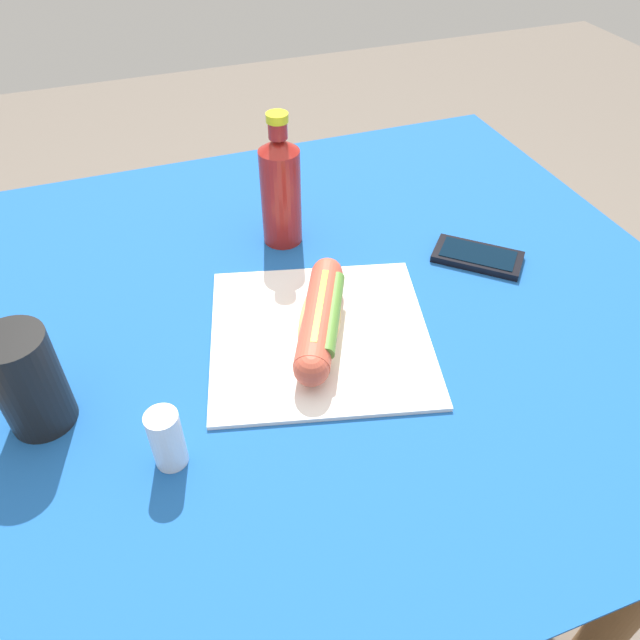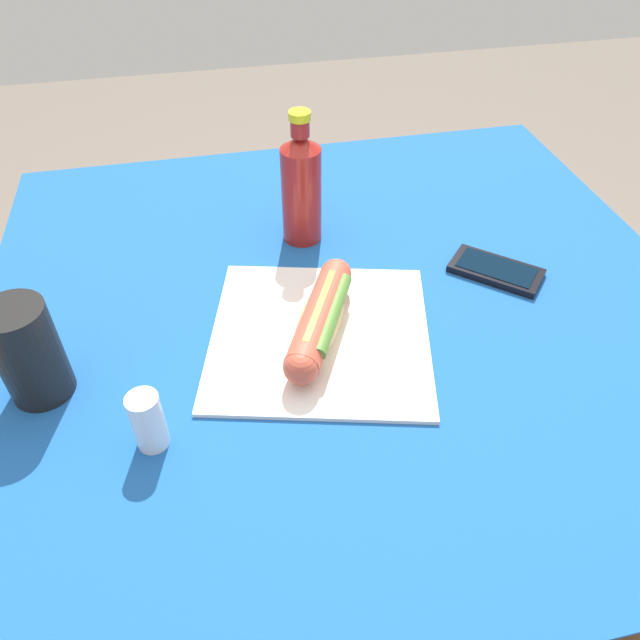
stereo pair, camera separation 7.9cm
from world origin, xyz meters
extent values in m
plane|color=#6B6056|center=(0.00, 0.00, 0.00)|extent=(6.00, 6.00, 0.00)
cylinder|color=brown|center=(-0.38, -0.40, 0.35)|extent=(0.07, 0.07, 0.70)
cylinder|color=brown|center=(-0.38, 0.40, 0.35)|extent=(0.07, 0.07, 0.70)
cube|color=brown|center=(0.00, 0.00, 0.72)|extent=(0.91, 0.95, 0.03)
cube|color=#19519E|center=(0.00, 0.00, 0.73)|extent=(0.97, 1.01, 0.00)
cube|color=silver|center=(0.06, -0.05, 0.74)|extent=(0.35, 0.35, 0.01)
ellipsoid|color=#DBB26B|center=(0.06, -0.05, 0.76)|extent=(0.18, 0.13, 0.05)
cylinder|color=#BC4C38|center=(0.06, -0.05, 0.77)|extent=(0.19, 0.12, 0.04)
sphere|color=#BC4C38|center=(0.14, -0.09, 0.77)|extent=(0.04, 0.04, 0.04)
sphere|color=#BC4C38|center=(-0.02, -0.01, 0.77)|extent=(0.04, 0.04, 0.04)
cube|color=yellow|center=(0.06, -0.05, 0.79)|extent=(0.13, 0.07, 0.00)
cylinder|color=#4C7A2D|center=(0.07, -0.04, 0.78)|extent=(0.14, 0.08, 0.02)
cube|color=black|center=(-0.02, 0.24, 0.74)|extent=(0.14, 0.14, 0.01)
cube|color=black|center=(-0.02, 0.24, 0.75)|extent=(0.11, 0.12, 0.00)
cylinder|color=maroon|center=(-0.17, -0.03, 0.81)|extent=(0.06, 0.06, 0.15)
cone|color=maroon|center=(-0.17, -0.03, 0.90)|extent=(0.06, 0.06, 0.02)
cylinder|color=maroon|center=(-0.17, -0.03, 0.92)|extent=(0.03, 0.03, 0.02)
cylinder|color=yellow|center=(-0.17, -0.03, 0.94)|extent=(0.03, 0.03, 0.01)
cylinder|color=black|center=(0.08, -0.40, 0.80)|extent=(0.07, 0.07, 0.13)
cylinder|color=silver|center=(0.19, -0.27, 0.77)|extent=(0.04, 0.04, 0.08)
camera|label=1|loc=(0.61, -0.25, 1.30)|focal=34.03mm
camera|label=2|loc=(0.63, -0.17, 1.30)|focal=34.03mm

